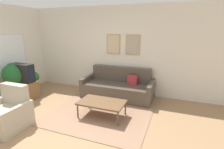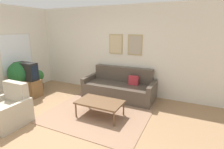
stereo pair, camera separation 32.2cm
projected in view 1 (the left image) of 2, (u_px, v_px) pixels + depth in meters
ground_plane at (56, 131)px, 3.57m from camera, size 16.00×16.00×0.00m
area_rug at (100, 113)px, 4.29m from camera, size 2.43×2.09×0.01m
wall_back at (106, 50)px, 5.62m from camera, size 8.00×0.09×2.70m
couch at (118, 87)px, 5.27m from camera, size 2.10×0.90×0.87m
coffee_table at (102, 103)px, 4.06m from camera, size 1.06×0.63×0.38m
tv_stand at (24, 90)px, 5.19m from camera, size 0.78×0.41×0.52m
tv at (22, 73)px, 5.05m from camera, size 0.71×0.28×0.53m
armchair at (7, 115)px, 3.63m from camera, size 0.82×0.76×0.88m
potted_plant_tall at (15, 75)px, 5.07m from camera, size 0.67×0.67×1.06m
potted_plant_by_window at (33, 80)px, 5.70m from camera, size 0.39×0.39×0.68m
potted_plant_small at (26, 79)px, 5.53m from camera, size 0.48×0.48×0.80m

